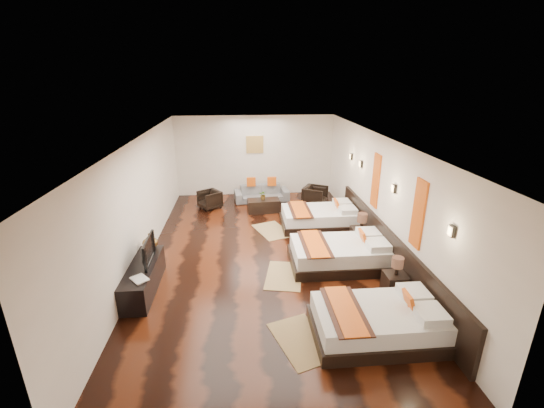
{
  "coord_description": "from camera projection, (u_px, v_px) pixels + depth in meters",
  "views": [
    {
      "loc": [
        -0.47,
        -7.8,
        4.11
      ],
      "look_at": [
        0.24,
        0.52,
        1.1
      ],
      "focal_mm": 23.83,
      "sensor_mm": 36.0,
      "label": 1
    }
  ],
  "objects": [
    {
      "name": "jute_mat_near",
      "position": [
        301.0,
        340.0,
        5.91
      ],
      "size": [
        1.09,
        1.38,
        0.01
      ],
      "primitive_type": "cube",
      "rotation": [
        0.0,
        0.0,
        0.33
      ],
      "color": "#997D4E",
      "rests_on": "floor"
    },
    {
      "name": "jute_mat_mid",
      "position": [
        284.0,
        276.0,
        7.81
      ],
      "size": [
        0.97,
        1.32,
        0.01
      ],
      "primitive_type": "cube",
      "rotation": [
        0.0,
        0.0,
        -0.2
      ],
      "color": "#997D4E",
      "rests_on": "floor"
    },
    {
      "name": "sconce_near",
      "position": [
        452.0,
        231.0,
        5.52
      ],
      "size": [
        0.07,
        0.12,
        0.18
      ],
      "color": "black",
      "rests_on": "right_wall"
    },
    {
      "name": "figurine",
      "position": [
        150.0,
        241.0,
        7.79
      ],
      "size": [
        0.36,
        0.36,
        0.34
      ],
      "primitive_type": "imported",
      "rotation": [
        0.0,
        0.0,
        0.1
      ],
      "color": "brown",
      "rests_on": "tv_console"
    },
    {
      "name": "book",
      "position": [
        133.0,
        282.0,
        6.54
      ],
      "size": [
        0.4,
        0.41,
        0.03
      ],
      "primitive_type": "imported",
      "rotation": [
        0.0,
        0.0,
        0.7
      ],
      "color": "black",
      "rests_on": "tv_console"
    },
    {
      "name": "nightstand_a",
      "position": [
        395.0,
        282.0,
        7.04
      ],
      "size": [
        0.42,
        0.42,
        0.83
      ],
      "color": "black",
      "rests_on": "floor"
    },
    {
      "name": "coffee_table",
      "position": [
        264.0,
        206.0,
        11.4
      ],
      "size": [
        1.03,
        0.57,
        0.4
      ],
      "primitive_type": "cube",
      "rotation": [
        0.0,
        0.0,
        0.07
      ],
      "color": "black",
      "rests_on": "floor"
    },
    {
      "name": "sconce_lounge",
      "position": [
        351.0,
        157.0,
        10.49
      ],
      "size": [
        0.07,
        0.12,
        0.18
      ],
      "color": "black",
      "rests_on": "right_wall"
    },
    {
      "name": "orange_panel_b",
      "position": [
        376.0,
        181.0,
        8.67
      ],
      "size": [
        0.04,
        0.4,
        1.3
      ],
      "primitive_type": "cube",
      "color": "#D86014",
      "rests_on": "right_wall"
    },
    {
      "name": "right_wall",
      "position": [
        380.0,
        196.0,
        8.49
      ],
      "size": [
        0.01,
        9.5,
        2.8
      ],
      "primitive_type": "cube",
      "color": "silver",
      "rests_on": "floor"
    },
    {
      "name": "sofa",
      "position": [
        262.0,
        193.0,
        12.36
      ],
      "size": [
        1.9,
        0.92,
        0.54
      ],
      "primitive_type": "imported",
      "rotation": [
        0.0,
        0.0,
        0.11
      ],
      "color": "slate",
      "rests_on": "floor"
    },
    {
      "name": "armchair_left",
      "position": [
        210.0,
        200.0,
        11.66
      ],
      "size": [
        0.88,
        0.88,
        0.58
      ],
      "primitive_type": "imported",
      "rotation": [
        0.0,
        0.0,
        -0.98
      ],
      "color": "black",
      "rests_on": "floor"
    },
    {
      "name": "bed_mid",
      "position": [
        340.0,
        253.0,
        8.17
      ],
      "size": [
        2.19,
        1.38,
        0.84
      ],
      "color": "black",
      "rests_on": "floor"
    },
    {
      "name": "sconce_mid",
      "position": [
        394.0,
        188.0,
        7.58
      ],
      "size": [
        0.07,
        0.12,
        0.18
      ],
      "color": "black",
      "rests_on": "right_wall"
    },
    {
      "name": "back_wall",
      "position": [
        255.0,
        156.0,
        12.72
      ],
      "size": [
        5.5,
        0.01,
        2.8
      ],
      "primitive_type": "cube",
      "color": "silver",
      "rests_on": "floor"
    },
    {
      "name": "armchair_right",
      "position": [
        315.0,
        196.0,
        11.87
      ],
      "size": [
        0.97,
        0.97,
        0.66
      ],
      "primitive_type": "imported",
      "rotation": [
        0.0,
        0.0,
        1.06
      ],
      "color": "black",
      "rests_on": "floor"
    },
    {
      "name": "tv",
      "position": [
        145.0,
        251.0,
        7.17
      ],
      "size": [
        0.14,
        0.9,
        0.52
      ],
      "primitive_type": "imported",
      "rotation": [
        0.0,
        0.0,
        1.6
      ],
      "color": "black",
      "rests_on": "tv_console"
    },
    {
      "name": "bed_near",
      "position": [
        378.0,
        322.0,
        5.94
      ],
      "size": [
        2.1,
        1.32,
        0.8
      ],
      "color": "black",
      "rests_on": "floor"
    },
    {
      "name": "bed_far",
      "position": [
        320.0,
        217.0,
        10.25
      ],
      "size": [
        2.12,
        1.33,
        0.81
      ],
      "color": "black",
      "rests_on": "floor"
    },
    {
      "name": "jute_mat_far",
      "position": [
        272.0,
        230.0,
        10.05
      ],
      "size": [
        1.13,
        1.39,
        0.01
      ],
      "primitive_type": "cube",
      "rotation": [
        0.0,
        0.0,
        0.36
      ],
      "color": "#997D4E",
      "rests_on": "floor"
    },
    {
      "name": "orange_panel_a",
      "position": [
        418.0,
        214.0,
        6.61
      ],
      "size": [
        0.04,
        0.4,
        1.3
      ],
      "primitive_type": "cube",
      "color": "#D86014",
      "rests_on": "right_wall"
    },
    {
      "name": "ceiling",
      "position": [
        263.0,
        139.0,
        7.79
      ],
      "size": [
        5.5,
        9.5,
        0.01
      ],
      "primitive_type": "cube",
      "color": "white",
      "rests_on": "floor"
    },
    {
      "name": "table_plant",
      "position": [
        263.0,
        195.0,
        11.32
      ],
      "size": [
        0.29,
        0.27,
        0.28
      ],
      "primitive_type": "imported",
      "rotation": [
        0.0,
        0.0,
        -0.19
      ],
      "color": "#236120",
      "rests_on": "coffee_table"
    },
    {
      "name": "tv_console",
      "position": [
        144.0,
        278.0,
        7.22
      ],
      "size": [
        0.5,
        1.8,
        0.55
      ],
      "primitive_type": "cube",
      "color": "black",
      "rests_on": "floor"
    },
    {
      "name": "nightstand_b",
      "position": [
        361.0,
        235.0,
        9.03
      ],
      "size": [
        0.45,
        0.45,
        0.9
      ],
      "color": "black",
      "rests_on": "floor"
    },
    {
      "name": "left_wall",
      "position": [
        141.0,
        203.0,
        8.05
      ],
      "size": [
        0.01,
        9.5,
        2.8
      ],
      "primitive_type": "cube",
      "color": "silver",
      "rests_on": "floor"
    },
    {
      "name": "sconce_far",
      "position": [
        361.0,
        164.0,
        9.65
      ],
      "size": [
        0.07,
        0.12,
        0.18
      ],
      "color": "black",
      "rests_on": "right_wall"
    },
    {
      "name": "gold_artwork",
      "position": [
        255.0,
        145.0,
        12.57
      ],
      "size": [
        0.6,
        0.04,
        0.6
      ],
      "primitive_type": "cube",
      "color": "#AD873F",
      "rests_on": "back_wall"
    },
    {
      "name": "headboard_panel",
      "position": [
        387.0,
        248.0,
        8.06
      ],
      "size": [
        0.08,
        6.6,
        0.9
      ],
      "primitive_type": "cube",
      "color": "black",
      "rests_on": "floor"
    },
    {
      "name": "floor",
      "position": [
        264.0,
        254.0,
        8.74
      ],
      "size": [
        5.5,
        9.5,
        0.01
      ],
      "primitive_type": "cube",
      "color": "black",
      "rests_on": "ground"
    }
  ]
}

